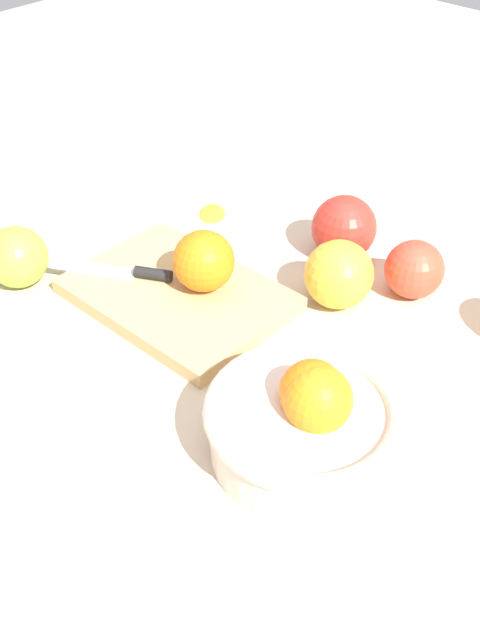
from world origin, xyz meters
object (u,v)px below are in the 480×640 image
object	(u,v)px
knife	(127,271)
apple_front_center	(344,228)
cutting_board	(178,295)
apple_front_left_3	(414,269)
apple_front_left	(339,274)
orange_on_board	(204,261)
apple_back_right	(17,257)
bowl	(306,421)

from	to	relation	value
knife	apple_front_center	size ratio (longest dim) A/B	1.76
knife	cutting_board	bearing A→B (deg)	-161.37
cutting_board	apple_front_left_3	world-z (taller)	apple_front_left_3
knife	apple_front_center	world-z (taller)	apple_front_center
apple_front_left_3	cutting_board	bearing A→B (deg)	46.36
knife	apple_front_left	distance (m)	0.25
apple_front_left	apple_front_left_3	distance (m)	0.09
orange_on_board	apple_front_left_3	size ratio (longest dim) A/B	1.03
cutting_board	apple_front_center	world-z (taller)	apple_front_center
apple_front_center	apple_front_left_3	bearing A→B (deg)	175.48
knife	apple_back_right	bearing A→B (deg)	38.72
orange_on_board	apple_front_left_3	bearing A→B (deg)	-134.36
knife	orange_on_board	bearing A→B (deg)	-150.83
apple_front_center	cutting_board	bearing A→B (deg)	68.61
apple_front_left	apple_front_center	xyz separation A→B (m)	(0.06, -0.08, 0.00)
bowl	cutting_board	xyz separation A→B (m)	(0.25, -0.08, -0.03)
orange_on_board	apple_front_left_3	distance (m)	0.25
orange_on_board	apple_back_right	xyz separation A→B (m)	(0.19, 0.13, -0.02)
cutting_board	orange_on_board	bearing A→B (deg)	-128.07
cutting_board	apple_front_left	world-z (taller)	apple_front_left
knife	apple_front_center	bearing A→B (deg)	-122.33
orange_on_board	apple_back_right	size ratio (longest dim) A/B	0.96
bowl	apple_front_center	distance (m)	0.33
cutting_board	knife	xyz separation A→B (m)	(0.06, 0.02, 0.01)
bowl	knife	xyz separation A→B (m)	(0.32, -0.05, -0.02)
bowl	cutting_board	distance (m)	0.27
apple_front_left_3	apple_back_right	bearing A→B (deg)	40.38
bowl	apple_back_right	distance (m)	0.42
bowl	apple_front_center	world-z (taller)	bowl
apple_back_right	apple_front_left_3	bearing A→B (deg)	-139.62
knife	apple_back_right	distance (m)	0.13
apple_front_left	apple_front_center	bearing A→B (deg)	-56.50
orange_on_board	knife	bearing A→B (deg)	29.17
bowl	apple_front_center	size ratio (longest dim) A/B	2.25
apple_back_right	bowl	bearing A→B (deg)	-176.28
orange_on_board	bowl	bearing A→B (deg)	156.46
knife	apple_front_center	distance (m)	0.27
cutting_board	knife	bearing A→B (deg)	18.63
orange_on_board	apple_back_right	bearing A→B (deg)	34.68
apple_back_right	apple_front_left	bearing A→B (deg)	-142.90
apple_back_right	knife	bearing A→B (deg)	-141.28
bowl	cutting_board	size ratio (longest dim) A/B	0.74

